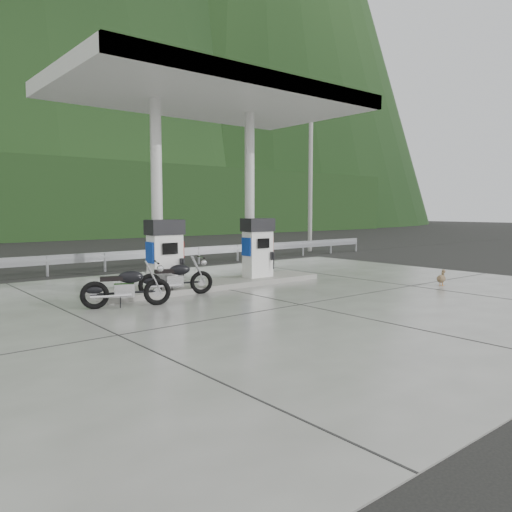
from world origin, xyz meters
TOP-DOWN VIEW (x-y plane):
  - ground at (0.00, 0.00)m, footprint 160.00×160.00m
  - forecourt_apron at (0.00, 0.00)m, footprint 18.00×14.00m
  - pump_island at (0.00, 2.50)m, footprint 7.00×1.40m
  - gas_pump_left at (-1.60, 2.50)m, footprint 0.95×0.55m
  - gas_pump_right at (1.60, 2.50)m, footprint 0.95×0.55m
  - canopy_column_left at (-1.60, 2.90)m, footprint 0.30×0.30m
  - canopy_column_right at (1.60, 2.90)m, footprint 0.30×0.30m
  - canopy_roof at (0.00, 2.50)m, footprint 8.50×5.00m
  - guardrail at (0.00, 8.00)m, footprint 26.00×0.16m
  - road at (0.00, 11.50)m, footprint 60.00×7.00m
  - utility_pole_b at (2.00, 9.50)m, footprint 0.22×0.22m
  - utility_pole_c at (11.00, 9.50)m, footprint 0.22×0.22m
  - motorcycle_left at (-3.26, 1.32)m, footprint 1.97×1.21m
  - motorcycle_right at (-1.58, 1.96)m, footprint 1.91×1.08m
  - duck at (5.25, -1.51)m, footprint 0.56×0.28m

SIDE VIEW (x-z plane):
  - ground at x=0.00m, z-range 0.00..0.00m
  - road at x=0.00m, z-range 0.00..0.01m
  - forecourt_apron at x=0.00m, z-range 0.00..0.02m
  - pump_island at x=0.00m, z-range 0.02..0.17m
  - duck at x=5.25m, z-range 0.02..0.41m
  - motorcycle_right at x=-1.58m, z-range 0.02..0.88m
  - motorcycle_left at x=-3.26m, z-range 0.02..0.91m
  - guardrail at x=0.00m, z-range 0.00..1.42m
  - gas_pump_left at x=-1.60m, z-range 0.17..1.97m
  - gas_pump_right at x=1.60m, z-range 0.17..1.97m
  - canopy_column_left at x=-1.60m, z-range 0.17..5.17m
  - canopy_column_right at x=1.60m, z-range 0.17..5.17m
  - utility_pole_b at x=2.00m, z-range 0.00..8.00m
  - utility_pole_c at x=11.00m, z-range 0.00..8.00m
  - canopy_roof at x=0.00m, z-range 5.17..5.57m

